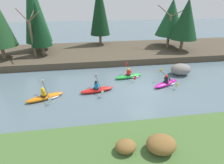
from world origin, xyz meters
The scene contains 17 objects.
ground_plane centered at (0.00, 0.00, 0.00)m, with size 90.00×90.00×0.00m, color slate.
riverbank_near centered at (0.00, -7.30, 0.33)m, with size 44.00×5.75×0.65m.
riverbank_far centered at (0.00, 9.90, 0.36)m, with size 44.00×8.76×0.71m.
conifer_tree_left centered at (-10.32, 11.13, 5.67)m, with size 3.15×3.15×8.89m.
conifer_tree_mid_left centered at (-9.53, 8.74, 4.10)m, with size 2.32×2.32×5.70m.
conifer_tree_centre centered at (-2.47, 12.87, 5.57)m, with size 2.72×2.72×8.38m.
conifer_tree_mid_right centered at (6.62, 10.55, 4.42)m, with size 3.73×3.73×5.97m.
conifer_tree_right centered at (7.35, 8.22, 4.48)m, with size 3.29×3.29×6.08m.
bare_tree_upstream centered at (-10.30, 8.28, 3.18)m, with size 2.91×2.87×5.22m.
bare_tree_mid_upstream centered at (6.22, 9.79, 3.27)m, with size 3.01×2.98×5.41m.
shrub_clump_nearest centered at (-3.09, -6.43, 0.91)m, with size 0.96×0.80×0.52m.
shrub_clump_second centered at (-1.52, -6.65, 1.02)m, with size 1.37×1.14×0.74m.
kayaker_lead centered at (2.18, 0.63, 0.20)m, with size 2.70×1.96×1.20m.
kayaker_middle centered at (-0.67, 2.58, 0.20)m, with size 2.79×2.06×1.20m.
kayaker_trailing centered at (-3.90, 0.34, 0.22)m, with size 2.79×2.06×1.20m.
kayaker_far_back centered at (-7.76, -0.17, 0.20)m, with size 2.73×1.98×1.20m.
boulder_midstream centered at (4.42, 2.58, 0.55)m, with size 1.94×1.51×1.09m.
Camera 1 is at (-4.57, -12.01, 7.00)m, focal length 28.00 mm.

